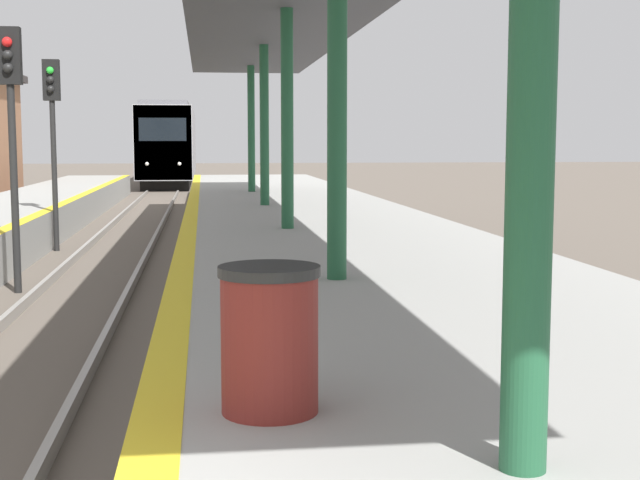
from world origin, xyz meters
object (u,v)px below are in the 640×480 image
(signal_far, at_px, (52,117))
(trash_bin, at_px, (270,339))
(signal_mid, at_px, (11,108))
(train, at_px, (170,145))

(signal_far, bearing_deg, trash_bin, -76.62)
(signal_mid, distance_m, signal_far, 5.70)
(train, bearing_deg, signal_mid, -91.64)
(train, distance_m, signal_far, 32.64)
(signal_mid, distance_m, trash_bin, 10.49)
(trash_bin, bearing_deg, signal_mid, 109.16)
(train, height_order, signal_far, train)
(signal_mid, xyz_separation_m, signal_far, (-0.28, 5.69, 0.00))
(signal_mid, bearing_deg, train, 88.36)
(signal_far, bearing_deg, signal_mid, -87.16)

